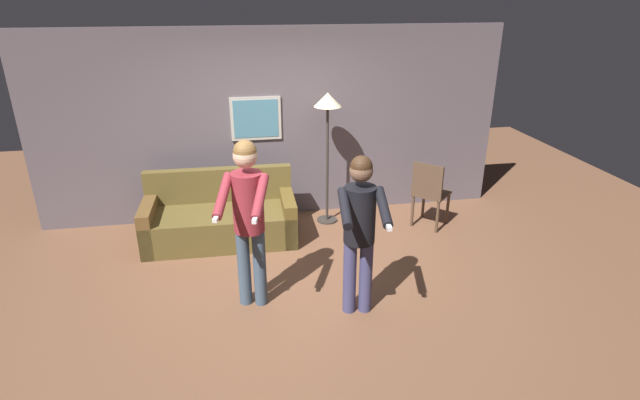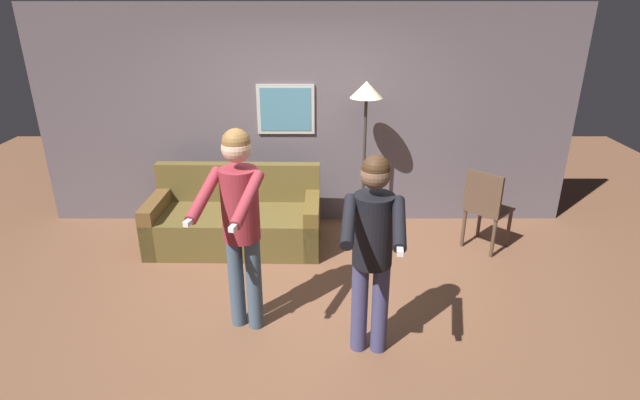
{
  "view_description": "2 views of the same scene",
  "coord_description": "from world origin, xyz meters",
  "px_view_note": "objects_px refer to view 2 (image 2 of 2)",
  "views": [
    {
      "loc": [
        -0.57,
        -4.69,
        2.99
      ],
      "look_at": [
        0.18,
        -0.54,
        1.23
      ],
      "focal_mm": 28.0,
      "sensor_mm": 36.0,
      "label": 1
    },
    {
      "loc": [
        0.16,
        -3.88,
        2.66
      ],
      "look_at": [
        0.16,
        -0.5,
        1.27
      ],
      "focal_mm": 28.0,
      "sensor_mm": 36.0,
      "label": 2
    }
  ],
  "objects_px": {
    "person_standing_left": "(240,214)",
    "person_standing_right": "(373,241)",
    "couch": "(236,222)",
    "torchiere_lamp": "(366,106)",
    "dining_chair_distant": "(486,206)"
  },
  "relations": [
    {
      "from": "person_standing_left",
      "to": "person_standing_right",
      "type": "relative_size",
      "value": 1.07
    },
    {
      "from": "couch",
      "to": "person_standing_left",
      "type": "distance_m",
      "value": 1.77
    },
    {
      "from": "couch",
      "to": "torchiere_lamp",
      "type": "height_order",
      "value": "torchiere_lamp"
    },
    {
      "from": "person_standing_left",
      "to": "person_standing_right",
      "type": "distance_m",
      "value": 1.08
    },
    {
      "from": "torchiere_lamp",
      "to": "person_standing_right",
      "type": "xyz_separation_m",
      "value": [
        -0.12,
        -2.18,
        -0.54
      ]
    },
    {
      "from": "couch",
      "to": "dining_chair_distant",
      "type": "height_order",
      "value": "dining_chair_distant"
    },
    {
      "from": "torchiere_lamp",
      "to": "person_standing_left",
      "type": "xyz_separation_m",
      "value": [
        -1.14,
        -1.86,
        -0.47
      ]
    },
    {
      "from": "couch",
      "to": "torchiere_lamp",
      "type": "xyz_separation_m",
      "value": [
        1.46,
        0.31,
        1.25
      ]
    },
    {
      "from": "dining_chair_distant",
      "to": "person_standing_right",
      "type": "bearing_deg",
      "value": -129.34
    },
    {
      "from": "torchiere_lamp",
      "to": "person_standing_right",
      "type": "bearing_deg",
      "value": -93.06
    },
    {
      "from": "couch",
      "to": "dining_chair_distant",
      "type": "distance_m",
      "value": 2.79
    },
    {
      "from": "couch",
      "to": "dining_chair_distant",
      "type": "xyz_separation_m",
      "value": [
        2.77,
        -0.13,
        0.25
      ]
    },
    {
      "from": "couch",
      "to": "torchiere_lamp",
      "type": "relative_size",
      "value": 1.06
    },
    {
      "from": "torchiere_lamp",
      "to": "person_standing_right",
      "type": "relative_size",
      "value": 1.1
    },
    {
      "from": "person_standing_right",
      "to": "dining_chair_distant",
      "type": "bearing_deg",
      "value": 50.66
    }
  ]
}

